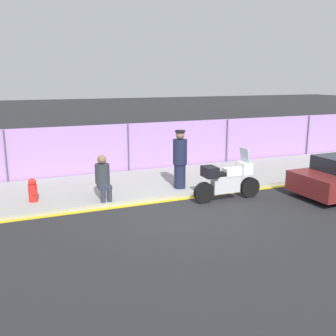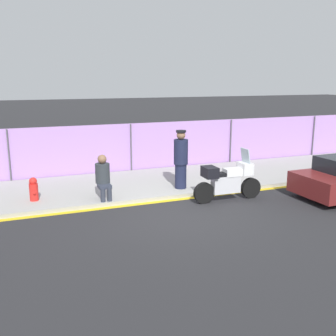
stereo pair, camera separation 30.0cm
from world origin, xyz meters
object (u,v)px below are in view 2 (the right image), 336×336
Objects in this scene: motorcycle at (227,180)px; officer_standing at (181,159)px; person_seated_on_curb at (103,175)px; fire_hydrant at (34,189)px.

officer_standing reaches higher than motorcycle.
person_seated_on_curb reaches higher than fire_hydrant.
motorcycle is 1.70× the size of person_seated_on_curb.
officer_standing is 2.49m from person_seated_on_curb.
person_seated_on_curb is at bearing -14.73° from fire_hydrant.
fire_hydrant is at bearing 163.86° from motorcycle.
motorcycle is at bearing -17.13° from fire_hydrant.
fire_hydrant is (-1.87, 0.49, -0.36)m from person_seated_on_curb.
officer_standing is 4.38m from fire_hydrant.
officer_standing reaches higher than person_seated_on_curb.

